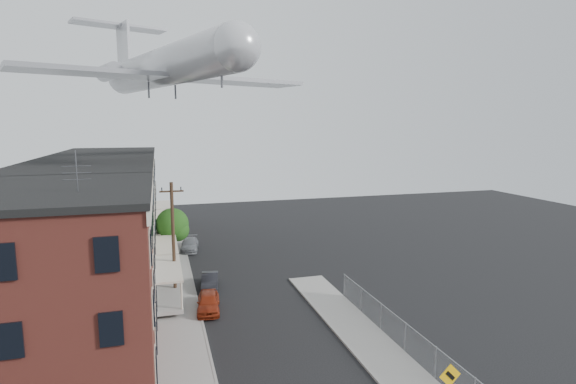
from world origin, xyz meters
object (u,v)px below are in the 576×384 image
object	(u,v)px
street_tree	(174,226)
car_near	(208,302)
car_mid	(210,281)
car_far	(190,245)
airplane	(163,67)
warning_sign	(449,383)
utility_pole	(173,238)

from	to	relation	value
street_tree	car_near	world-z (taller)	street_tree
street_tree	car_mid	size ratio (longest dim) A/B	1.37
car_far	airplane	distance (m)	18.48
street_tree	car_mid	distance (m)	9.86
warning_sign	utility_pole	size ratio (longest dim) A/B	0.31
utility_pole	airplane	distance (m)	16.51
warning_sign	car_far	world-z (taller)	warning_sign
car_near	car_far	xyz separation A→B (m)	(-0.18, 16.64, -0.04)
warning_sign	car_mid	xyz separation A→B (m)	(-8.41, 19.83, -1.26)
warning_sign	street_tree	distance (m)	30.96
street_tree	car_mid	world-z (taller)	street_tree
car_near	airplane	bearing A→B (deg)	107.19
car_near	car_far	bearing A→B (deg)	97.56
utility_pole	car_mid	world-z (taller)	utility_pole
utility_pole	car_near	size ratio (longest dim) A/B	2.28
utility_pole	street_tree	distance (m)	10.00
utility_pole	car_mid	xyz separation A→B (m)	(2.79, 0.81, -4.05)
car_far	airplane	bearing A→B (deg)	-110.47
utility_pole	car_far	distance (m)	13.71
car_mid	airplane	bearing A→B (deg)	117.46
warning_sign	airplane	distance (m)	34.47
utility_pole	airplane	size ratio (longest dim) A/B	0.31
utility_pole	airplane	bearing A→B (deg)	90.68
car_near	car_far	size ratio (longest dim) A/B	0.91
street_tree	car_near	xyz separation A→B (m)	(1.85, -13.62, -2.78)
car_near	car_mid	size ratio (longest dim) A/B	1.04
utility_pole	car_mid	size ratio (longest dim) A/B	2.38
car_mid	airplane	distance (m)	19.90
warning_sign	street_tree	bearing A→B (deg)	110.58
utility_pole	street_tree	size ratio (longest dim) A/B	1.73
car_mid	street_tree	bearing A→B (deg)	113.00
airplane	car_mid	bearing A→B (deg)	-70.45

